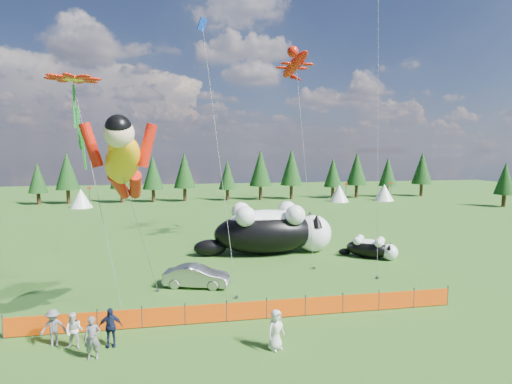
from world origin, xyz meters
TOP-DOWN VIEW (x-y plane):
  - ground at (0.00, 0.00)m, footprint 160.00×160.00m
  - safety_fence at (0.00, -3.00)m, footprint 22.06×0.06m
  - tree_line at (0.00, 45.00)m, footprint 90.00×4.00m
  - festival_tents at (11.00, 40.00)m, footprint 50.00×3.20m
  - cat_large at (4.03, 9.54)m, footprint 11.35×4.05m
  - cat_small at (11.34, 6.76)m, footprint 3.97×3.37m
  - car at (-2.29, 2.41)m, footprint 4.24×2.44m
  - spectator_a at (-6.66, -5.52)m, footprint 0.65×0.44m
  - spectator_b at (-7.62, -4.51)m, footprint 0.83×0.58m
  - spectator_c at (-6.15, -4.56)m, footprint 1.03×0.59m
  - spectator_d at (-8.56, -4.06)m, footprint 1.08×0.64m
  - spectator_e at (0.76, -6.06)m, footprint 1.00×0.89m
  - superhero_kite at (-5.77, -2.17)m, footprint 5.82×7.28m
  - gecko_kite at (6.61, 12.45)m, footprint 4.29×11.15m
  - flower_kite at (-8.85, 2.14)m, footprint 4.40×5.29m
  - diamond_kite_a at (-1.52, 5.51)m, footprint 2.02×6.27m

SIDE VIEW (x-z plane):
  - ground at x=0.00m, z-range 0.00..0.00m
  - safety_fence at x=0.00m, z-range -0.05..1.05m
  - car at x=-2.29m, z-range 0.00..1.32m
  - spectator_b at x=-7.62m, z-range 0.00..1.57m
  - cat_small at x=11.34m, z-range -0.04..1.63m
  - spectator_d at x=-8.56m, z-range 0.00..1.59m
  - spectator_c at x=-6.15m, z-range 0.00..1.70m
  - spectator_e at x=0.76m, z-range 0.00..1.72m
  - spectator_a at x=-6.66m, z-range 0.00..1.74m
  - festival_tents at x=11.00m, z-range 0.00..2.80m
  - cat_large at x=4.03m, z-range -0.10..4.00m
  - tree_line at x=0.00m, z-range 0.00..8.00m
  - superhero_kite at x=-5.77m, z-range 2.50..13.16m
  - flower_kite at x=-8.85m, z-range 5.64..18.62m
  - gecko_kite at x=6.61m, z-range 6.87..24.59m
  - diamond_kite_a at x=-1.52m, z-range 7.04..24.86m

